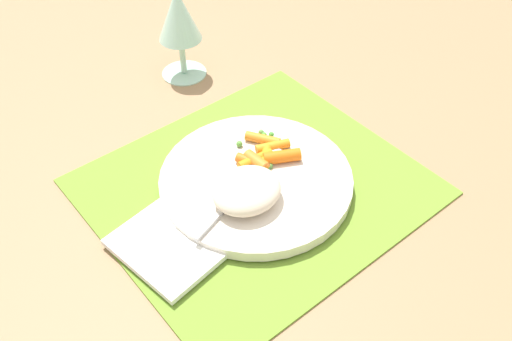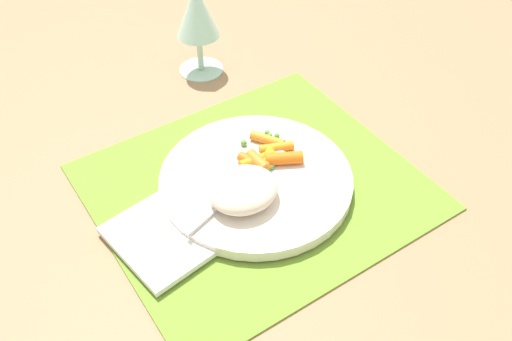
% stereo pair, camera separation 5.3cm
% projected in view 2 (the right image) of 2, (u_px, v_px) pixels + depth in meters
% --- Properties ---
extents(ground_plane, '(2.40, 2.40, 0.00)m').
position_uv_depth(ground_plane, '(256.00, 188.00, 0.75)').
color(ground_plane, '#997551').
extents(placemat, '(0.40, 0.36, 0.01)m').
position_uv_depth(placemat, '(256.00, 186.00, 0.75)').
color(placemat, olive).
rests_on(placemat, ground_plane).
extents(plate, '(0.25, 0.25, 0.02)m').
position_uv_depth(plate, '(256.00, 180.00, 0.74)').
color(plate, silver).
rests_on(plate, placemat).
extents(rice_mound, '(0.09, 0.08, 0.04)m').
position_uv_depth(rice_mound, '(243.00, 190.00, 0.69)').
color(rice_mound, beige).
rests_on(rice_mound, plate).
extents(carrot_portion, '(0.09, 0.09, 0.02)m').
position_uv_depth(carrot_portion, '(267.00, 155.00, 0.75)').
color(carrot_portion, orange).
rests_on(carrot_portion, plate).
extents(pea_scatter, '(0.06, 0.07, 0.01)m').
position_uv_depth(pea_scatter, '(264.00, 148.00, 0.77)').
color(pea_scatter, '#56943D').
rests_on(pea_scatter, plate).
extents(fork, '(0.18, 0.07, 0.01)m').
position_uv_depth(fork, '(248.00, 181.00, 0.72)').
color(fork, silver).
rests_on(fork, plate).
extents(wine_glass, '(0.07, 0.07, 0.15)m').
position_uv_depth(wine_glass, '(197.00, 15.00, 0.88)').
color(wine_glass, '#B2E0CC').
rests_on(wine_glass, ground_plane).
extents(napkin, '(0.11, 0.14, 0.01)m').
position_uv_depth(napkin, '(159.00, 239.00, 0.68)').
color(napkin, white).
rests_on(napkin, placemat).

